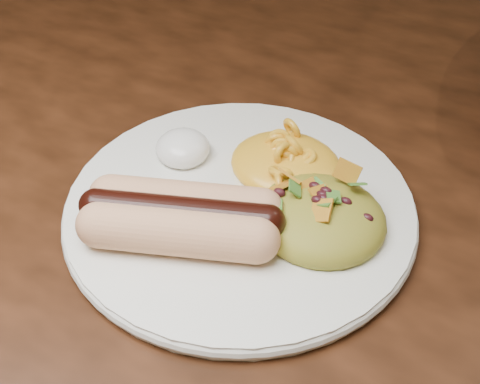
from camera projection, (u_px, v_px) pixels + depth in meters
The scene contains 6 objects.
table at pixel (189, 191), 0.66m from camera, with size 1.60×0.90×0.75m.
plate at pixel (240, 209), 0.50m from camera, with size 0.26×0.26×0.01m, color white.
hotdog at pixel (181, 217), 0.46m from camera, with size 0.12×0.10×0.03m.
mac_and_cheese at pixel (287, 152), 0.51m from camera, with size 0.09×0.08×0.03m, color yellow.
sour_cream at pixel (182, 143), 0.53m from camera, with size 0.04×0.04×0.03m, color white.
taco_salad at pixel (321, 209), 0.46m from camera, with size 0.09×0.09×0.04m.
Camera 1 is at (0.29, -0.40, 1.10)m, focal length 50.00 mm.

